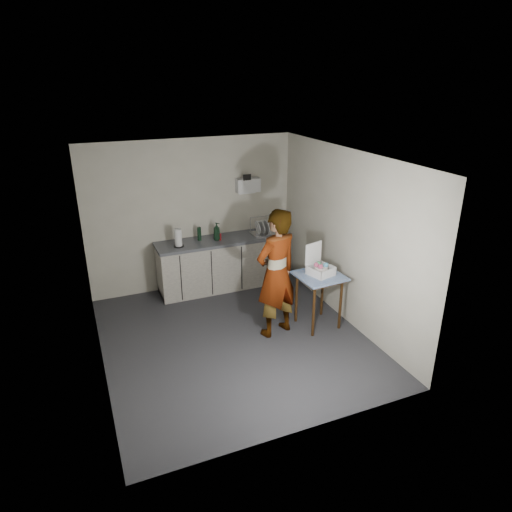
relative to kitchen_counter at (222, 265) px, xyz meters
name	(u,v)px	position (x,y,z in m)	size (l,w,h in m)	color
ground	(234,338)	(-0.40, -1.70, -0.43)	(4.00, 4.00, 0.00)	#2C2D32
wall_back	(193,215)	(-0.40, 0.29, 0.87)	(3.60, 0.02, 2.60)	beige
wall_right	(346,238)	(1.39, -1.70, 0.87)	(0.02, 4.00, 2.60)	beige
wall_left	(92,277)	(-2.19, -1.70, 0.87)	(0.02, 4.00, 2.60)	beige
ceiling	(230,158)	(-0.40, -1.70, 2.17)	(3.60, 4.00, 0.01)	silver
kitchen_counter	(222,265)	(0.00, 0.00, 0.00)	(2.24, 0.62, 0.91)	black
wall_shelf	(248,185)	(0.60, 0.22, 1.32)	(0.42, 0.18, 0.37)	white
side_table	(319,282)	(0.91, -1.82, 0.29)	(0.68, 0.68, 0.83)	#3E230E
standing_man	(276,274)	(0.23, -1.77, 0.52)	(0.69, 0.45, 1.89)	#B2A593
soap_bottle	(217,231)	(-0.07, -0.02, 0.64)	(0.12, 0.12, 0.31)	black
soda_can	(220,237)	(-0.03, -0.03, 0.54)	(0.06, 0.06, 0.11)	red
dark_bottle	(199,234)	(-0.35, 0.08, 0.60)	(0.07, 0.07, 0.23)	black
paper_towel	(178,238)	(-0.75, -0.08, 0.63)	(0.17, 0.17, 0.30)	black
dish_rack	(263,230)	(0.77, -0.04, 0.55)	(0.42, 0.32, 0.30)	silver
bakery_box	(320,268)	(0.92, -1.79, 0.50)	(0.40, 0.41, 0.45)	white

